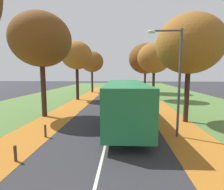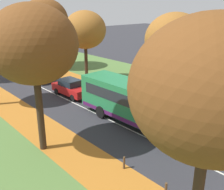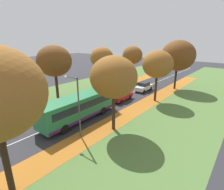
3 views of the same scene
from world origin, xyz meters
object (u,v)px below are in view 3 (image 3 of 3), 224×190
(tree_right_mid, at_px, (158,64))
(bus, at_px, (80,106))
(bollard_fifth, at_px, (36,115))
(tree_right_far, at_px, (178,56))
(car_red_lead, at_px, (122,95))
(bollard_fourth, at_px, (12,123))
(car_white_following, at_px, (144,87))
(streetlamp_right, at_px, (76,100))
(tree_left_near, at_px, (54,61))
(tree_right_near, at_px, (114,77))
(tree_left_mid, at_px, (102,58))
(tree_left_far, at_px, (132,55))

(tree_right_mid, height_order, bus, tree_right_mid)
(bollard_fifth, relative_size, bus, 0.07)
(tree_right_far, height_order, car_red_lead, tree_right_far)
(bollard_fourth, relative_size, car_white_following, 0.16)
(bollard_fourth, bearing_deg, streetlamp_right, 24.78)
(tree_left_near, relative_size, tree_right_near, 1.09)
(streetlamp_right, distance_m, bus, 4.20)
(bus, relative_size, car_white_following, 2.48)
(tree_right_near, xyz_separation_m, tree_right_far, (-0.59, 19.96, 0.66))
(bollard_fourth, relative_size, bollard_fifth, 0.94)
(tree_left_near, distance_m, tree_right_mid, 14.89)
(tree_right_near, xyz_separation_m, car_white_following, (-4.59, 14.96, -4.87))
(tree_left_mid, height_order, tree_right_mid, tree_left_mid)
(car_white_following, bearing_deg, bollard_fifth, -103.56)
(tree_left_far, relative_size, tree_right_near, 1.00)
(tree_left_far, relative_size, car_white_following, 1.86)
(tree_left_far, distance_m, tree_right_mid, 13.59)
(tree_left_near, bearing_deg, bollard_fourth, -73.67)
(bollard_fourth, height_order, bus, bus)
(bollard_fifth, bearing_deg, bollard_fourth, -90.35)
(streetlamp_right, bearing_deg, car_white_following, 98.31)
(bollard_fifth, distance_m, car_red_lead, 12.63)
(tree_right_far, distance_m, car_red_lead, 13.79)
(tree_right_near, distance_m, bollard_fifth, 11.22)
(car_red_lead, xyz_separation_m, car_white_following, (0.11, 6.94, 0.00))
(tree_right_far, height_order, bollard_fifth, tree_right_far)
(bollard_fourth, relative_size, streetlamp_right, 0.11)
(tree_right_near, height_order, streetlamp_right, tree_right_near)
(bollard_fifth, bearing_deg, tree_right_mid, 60.16)
(tree_right_far, distance_m, bollard_fourth, 28.51)
(tree_left_far, xyz_separation_m, bus, (6.08, -20.94, -4.13))
(tree_right_far, bearing_deg, bollard_fourth, -107.85)
(tree_left_far, height_order, tree_right_near, tree_left_far)
(tree_right_far, relative_size, bollard_fourth, 13.46)
(tree_left_far, relative_size, bollard_fifth, 10.91)
(streetlamp_right, bearing_deg, tree_right_near, 59.28)
(tree_left_mid, xyz_separation_m, bus, (6.42, -11.21, -4.31))
(bollard_fourth, xyz_separation_m, car_white_following, (4.54, 21.53, 0.47))
(tree_left_far, distance_m, bollard_fifth, 24.72)
(tree_right_mid, bearing_deg, bus, -108.80)
(tree_right_near, distance_m, car_red_lead, 10.49)
(tree_right_near, distance_m, bollard_fourth, 12.46)
(tree_right_far, relative_size, bus, 0.87)
(bollard_fifth, relative_size, car_white_following, 0.17)
(tree_left_near, relative_size, tree_left_far, 1.08)
(tree_right_far, xyz_separation_m, car_red_lead, (-4.11, -11.94, -5.53))
(streetlamp_right, bearing_deg, car_red_lead, 103.81)
(tree_left_near, relative_size, car_red_lead, 1.99)
(car_red_lead, bearing_deg, bus, -89.06)
(tree_right_mid, bearing_deg, tree_left_far, 138.12)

